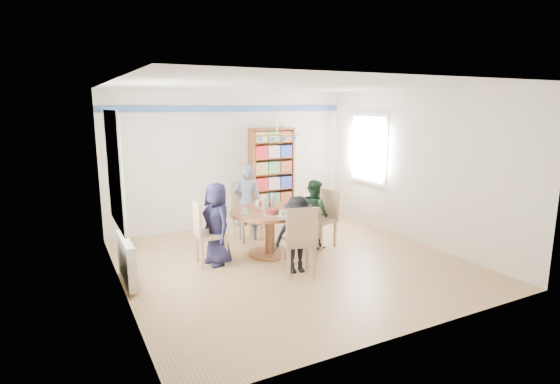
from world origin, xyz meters
TOP-DOWN VIEW (x-y plane):
  - ground at (0.00, 0.00)m, footprint 5.00×5.00m
  - room_shell at (-0.26, 0.87)m, footprint 5.00×5.00m
  - radiator at (-2.42, 0.30)m, footprint 0.12×1.00m
  - dining_table at (-0.15, 0.47)m, footprint 1.30×1.30m
  - chair_left at (-1.23, 0.50)m, footprint 0.48×0.48m
  - chair_right at (0.90, 0.48)m, footprint 0.53×0.53m
  - chair_far at (-0.16, 1.49)m, footprint 0.51×0.51m
  - chair_near at (-0.18, -0.56)m, footprint 0.56×0.56m
  - person_left at (-1.05, 0.47)m, footprint 0.49×0.68m
  - person_right at (0.72, 0.51)m, footprint 0.49×0.61m
  - person_far at (-0.14, 1.41)m, footprint 0.60×0.50m
  - person_near at (-0.13, -0.39)m, footprint 0.80×0.54m
  - bookshelf at (0.82, 2.34)m, footprint 0.93×0.28m
  - tableware at (-0.18, 0.49)m, footprint 1.03×1.03m

SIDE VIEW (x-z plane):
  - ground at x=0.00m, z-range 0.00..0.00m
  - radiator at x=-2.42m, z-range 0.05..0.65m
  - chair_right at x=0.90m, z-range 0.05..1.03m
  - chair_left at x=-1.23m, z-range 0.05..1.06m
  - dining_table at x=-0.15m, z-range 0.18..0.93m
  - person_near at x=-0.13m, z-range 0.00..1.14m
  - chair_near at x=-0.18m, z-range 0.05..1.09m
  - chair_far at x=-0.16m, z-range 0.05..1.11m
  - person_right at x=0.72m, z-range 0.00..1.18m
  - person_left at x=-1.05m, z-range 0.00..1.28m
  - person_far at x=-0.14m, z-range 0.00..1.39m
  - tableware at x=-0.18m, z-range 0.67..0.94m
  - bookshelf at x=0.82m, z-range -0.02..1.94m
  - room_shell at x=-0.26m, z-range -0.85..4.15m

